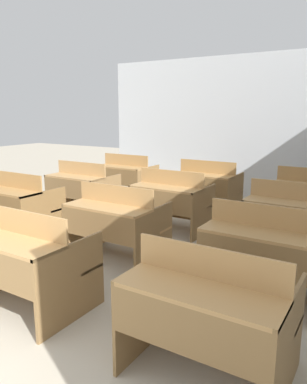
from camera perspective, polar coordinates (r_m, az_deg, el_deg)
wall_back at (r=8.46m, az=13.34°, el=9.63°), size 6.62×0.06×3.03m
bench_front_center at (r=3.75m, az=-18.86°, el=-9.74°), size 1.10×0.83×0.96m
bench_front_right at (r=2.74m, az=8.28°, el=-17.69°), size 1.10×0.83×0.96m
bench_second_left at (r=5.98m, az=-20.03°, el=-1.72°), size 1.10×0.83×0.96m
bench_second_center at (r=4.71m, az=-5.74°, el=-4.67°), size 1.10×0.83×0.96m
bench_second_right at (r=3.92m, az=16.29°, el=-8.65°), size 1.10×0.83×0.96m
bench_third_left at (r=6.89m, az=-10.87°, el=0.57°), size 1.10×0.83×0.96m
bench_third_center at (r=5.84m, az=2.69°, el=-1.30°), size 1.10×0.83×0.96m
bench_third_right at (r=5.21m, az=20.21°, el=-3.71°), size 1.10×0.83×0.96m
bench_back_left at (r=7.98m, az=-4.21°, el=2.32°), size 1.10×0.83×0.96m
bench_back_center at (r=7.03m, az=8.12°, el=0.90°), size 1.10×0.83×0.96m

